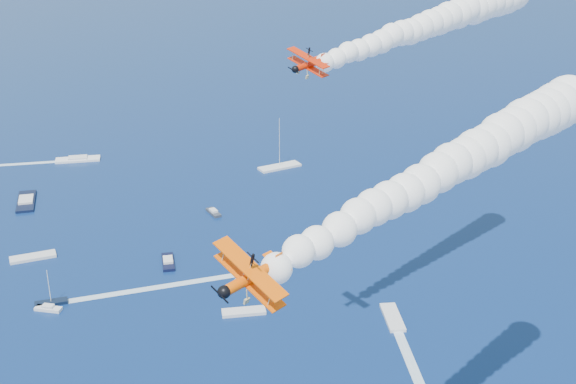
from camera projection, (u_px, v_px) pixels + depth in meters
biplane_lead at (309, 65)px, 106.83m from camera, size 7.54×8.84×6.45m
biplane_trail at (252, 277)px, 63.09m from camera, size 8.17×9.86×7.68m
smoke_trail_lead at (430, 23)px, 124.72m from camera, size 59.19×19.70×10.85m
smoke_trail_trail at (451, 166)px, 81.01m from camera, size 59.19×19.87×10.85m
spectator_boats at (43, 265)px, 175.87m from camera, size 224.35×166.26×0.70m
boat_wakes at (150, 260)px, 179.08m from camera, size 52.34×187.14×0.04m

